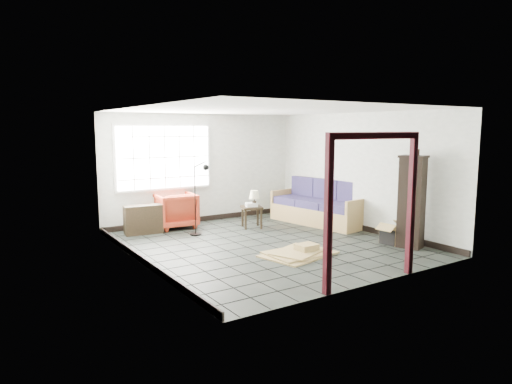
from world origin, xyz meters
TOP-DOWN VIEW (x-y plane):
  - ground at (0.00, 0.00)m, footprint 5.50×5.50m
  - room_shell at (0.00, 0.03)m, footprint 5.02×5.52m
  - window_panel at (-1.00, 2.70)m, footprint 2.32×0.08m
  - doorway_trim at (0.00, -2.70)m, footprint 1.80×0.08m
  - futon_sofa at (2.22, 0.98)m, footprint 1.25×2.46m
  - armchair at (-0.89, 2.40)m, footprint 0.91×0.86m
  - side_table at (0.57, 1.44)m, footprint 0.58×0.58m
  - table_lamp at (0.59, 1.36)m, footprint 0.30×0.30m
  - projector at (0.55, 1.41)m, footprint 0.30×0.26m
  - floor_lamp at (-0.73, 1.40)m, footprint 0.42×0.40m
  - console_shelf at (-1.71, 2.20)m, footprint 0.83×0.40m
  - tall_shelf at (2.15, -1.69)m, footprint 0.50×0.57m
  - pot at (2.14, -1.73)m, footprint 0.21×0.21m
  - open_box at (2.15, -1.31)m, footprint 0.78×0.43m
  - cardboard_pile at (0.06, -0.96)m, footprint 1.43×1.15m

SIDE VIEW (x-z plane):
  - ground at x=0.00m, z-range 0.00..0.00m
  - cardboard_pile at x=0.06m, z-range -0.04..0.14m
  - open_box at x=2.15m, z-range -0.06..0.37m
  - console_shelf at x=-1.71m, z-range 0.00..0.62m
  - futon_sofa at x=2.22m, z-range -0.14..0.90m
  - side_table at x=0.57m, z-range 0.16..0.65m
  - armchair at x=-0.89m, z-range 0.00..0.88m
  - projector at x=0.55m, z-range 0.49..0.58m
  - table_lamp at x=0.59m, z-range 0.57..0.94m
  - floor_lamp at x=-0.73m, z-range 0.05..1.63m
  - tall_shelf at x=2.15m, z-range 0.02..1.77m
  - doorway_trim at x=0.00m, z-range 0.28..2.48m
  - window_panel at x=-1.00m, z-range 0.84..2.36m
  - room_shell at x=0.00m, z-range 0.37..2.98m
  - pot at x=2.14m, z-range 1.76..1.87m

